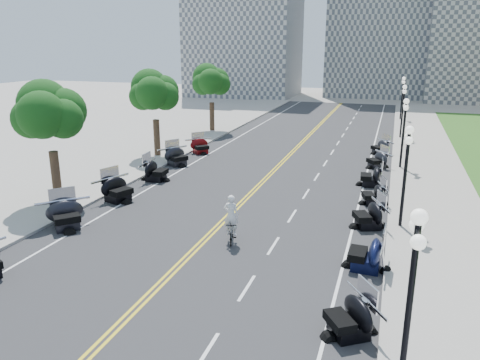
% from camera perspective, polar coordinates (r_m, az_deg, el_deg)
% --- Properties ---
extents(ground, '(160.00, 160.00, 0.00)m').
position_cam_1_polar(ground, '(22.21, -3.99, -6.95)').
color(ground, gray).
extents(road, '(16.00, 90.00, 0.01)m').
position_cam_1_polar(road, '(31.16, 2.93, -0.06)').
color(road, '#333335').
rests_on(road, ground).
extents(centerline_yellow_a, '(0.12, 90.00, 0.00)m').
position_cam_1_polar(centerline_yellow_a, '(31.19, 2.72, -0.03)').
color(centerline_yellow_a, yellow).
rests_on(centerline_yellow_a, road).
extents(centerline_yellow_b, '(0.12, 90.00, 0.00)m').
position_cam_1_polar(centerline_yellow_b, '(31.13, 3.15, -0.07)').
color(centerline_yellow_b, yellow).
rests_on(centerline_yellow_b, road).
extents(edge_line_north, '(0.12, 90.00, 0.00)m').
position_cam_1_polar(edge_line_north, '(30.19, 14.73, -1.11)').
color(edge_line_north, white).
rests_on(edge_line_north, road).
extents(edge_line_south, '(0.12, 90.00, 0.00)m').
position_cam_1_polar(edge_line_south, '(33.35, -7.73, 0.91)').
color(edge_line_south, white).
rests_on(edge_line_south, road).
extents(lane_dash_4, '(0.12, 2.00, 0.00)m').
position_cam_1_polar(lane_dash_4, '(14.68, -4.15, -20.23)').
color(lane_dash_4, white).
rests_on(lane_dash_4, road).
extents(lane_dash_5, '(0.12, 2.00, 0.00)m').
position_cam_1_polar(lane_dash_5, '(17.84, 0.84, -13.01)').
color(lane_dash_5, white).
rests_on(lane_dash_5, road).
extents(lane_dash_6, '(0.12, 2.00, 0.00)m').
position_cam_1_polar(lane_dash_6, '(21.29, 4.09, -7.98)').
color(lane_dash_6, white).
rests_on(lane_dash_6, road).
extents(lane_dash_7, '(0.12, 2.00, 0.00)m').
position_cam_1_polar(lane_dash_7, '(24.91, 6.37, -4.37)').
color(lane_dash_7, white).
rests_on(lane_dash_7, road).
extents(lane_dash_8, '(0.12, 2.00, 0.00)m').
position_cam_1_polar(lane_dash_8, '(28.62, 8.05, -1.67)').
color(lane_dash_8, white).
rests_on(lane_dash_8, road).
extents(lane_dash_9, '(0.12, 2.00, 0.00)m').
position_cam_1_polar(lane_dash_9, '(32.41, 9.34, 0.40)').
color(lane_dash_9, white).
rests_on(lane_dash_9, road).
extents(lane_dash_10, '(0.12, 2.00, 0.00)m').
position_cam_1_polar(lane_dash_10, '(36.24, 10.36, 2.03)').
color(lane_dash_10, white).
rests_on(lane_dash_10, road).
extents(lane_dash_11, '(0.12, 2.00, 0.00)m').
position_cam_1_polar(lane_dash_11, '(40.10, 11.18, 3.35)').
color(lane_dash_11, white).
rests_on(lane_dash_11, road).
extents(lane_dash_12, '(0.12, 2.00, 0.00)m').
position_cam_1_polar(lane_dash_12, '(43.99, 11.86, 4.44)').
color(lane_dash_12, white).
rests_on(lane_dash_12, road).
extents(lane_dash_13, '(0.12, 2.00, 0.00)m').
position_cam_1_polar(lane_dash_13, '(47.90, 12.43, 5.35)').
color(lane_dash_13, white).
rests_on(lane_dash_13, road).
extents(lane_dash_14, '(0.12, 2.00, 0.00)m').
position_cam_1_polar(lane_dash_14, '(51.82, 12.92, 6.12)').
color(lane_dash_14, white).
rests_on(lane_dash_14, road).
extents(lane_dash_15, '(0.12, 2.00, 0.00)m').
position_cam_1_polar(lane_dash_15, '(55.75, 13.33, 6.78)').
color(lane_dash_15, white).
rests_on(lane_dash_15, road).
extents(lane_dash_16, '(0.12, 2.00, 0.00)m').
position_cam_1_polar(lane_dash_16, '(59.69, 13.70, 7.36)').
color(lane_dash_16, white).
rests_on(lane_dash_16, road).
extents(lane_dash_17, '(0.12, 2.00, 0.00)m').
position_cam_1_polar(lane_dash_17, '(63.64, 14.02, 7.86)').
color(lane_dash_17, white).
rests_on(lane_dash_17, road).
extents(lane_dash_18, '(0.12, 2.00, 0.00)m').
position_cam_1_polar(lane_dash_18, '(67.59, 14.30, 8.31)').
color(lane_dash_18, white).
rests_on(lane_dash_18, road).
extents(lane_dash_19, '(0.12, 2.00, 0.00)m').
position_cam_1_polar(lane_dash_19, '(71.55, 14.55, 8.70)').
color(lane_dash_19, white).
rests_on(lane_dash_19, road).
extents(sidewalk_north, '(5.00, 90.00, 0.15)m').
position_cam_1_polar(sidewalk_north, '(30.26, 22.49, -1.67)').
color(sidewalk_north, '#9E9991').
rests_on(sidewalk_north, ground).
extents(sidewalk_south, '(5.00, 90.00, 0.15)m').
position_cam_1_polar(sidewalk_south, '(35.27, -13.75, 1.54)').
color(sidewalk_south, '#9E9991').
rests_on(sidewalk_south, ground).
extents(distant_block_a, '(18.00, 14.00, 26.00)m').
position_cam_1_polar(distant_block_a, '(85.00, 0.55, 19.09)').
color(distant_block_a, gray).
rests_on(distant_block_a, ground).
extents(distant_block_b, '(16.00, 12.00, 30.00)m').
position_cam_1_polar(distant_block_b, '(87.18, 16.67, 19.70)').
color(distant_block_b, gray).
rests_on(distant_block_b, ground).
extents(street_lamp_1, '(0.50, 1.20, 4.90)m').
position_cam_1_polar(street_lamp_1, '(12.50, 19.93, -14.18)').
color(street_lamp_1, black).
rests_on(street_lamp_1, sidewalk_north).
extents(street_lamp_2, '(0.50, 1.20, 4.90)m').
position_cam_1_polar(street_lamp_2, '(23.69, 19.44, 0.28)').
color(street_lamp_2, black).
rests_on(street_lamp_2, sidewalk_north).
extents(street_lamp_3, '(0.50, 1.20, 4.90)m').
position_cam_1_polar(street_lamp_3, '(35.41, 19.28, 5.34)').
color(street_lamp_3, black).
rests_on(street_lamp_3, sidewalk_north).
extents(street_lamp_4, '(0.50, 1.20, 4.90)m').
position_cam_1_polar(street_lamp_4, '(47.28, 19.19, 7.88)').
color(street_lamp_4, black).
rests_on(street_lamp_4, sidewalk_north).
extents(street_lamp_5, '(0.50, 1.20, 4.90)m').
position_cam_1_polar(street_lamp_5, '(59.19, 19.14, 9.39)').
color(street_lamp_5, black).
rests_on(street_lamp_5, sidewalk_north).
extents(tree_2, '(4.80, 4.80, 9.20)m').
position_cam_1_polar(tree_2, '(27.74, -22.20, 6.78)').
color(tree_2, '#235619').
rests_on(tree_2, sidewalk_south).
extents(tree_3, '(4.80, 4.80, 9.20)m').
position_cam_1_polar(tree_3, '(37.61, -10.34, 9.89)').
color(tree_3, '#235619').
rests_on(tree_3, sidewalk_south).
extents(tree_4, '(4.80, 4.80, 9.20)m').
position_cam_1_polar(tree_4, '(48.45, -3.50, 11.47)').
color(tree_4, '#235619').
rests_on(tree_4, sidewalk_south).
extents(motorcycle_n_4, '(2.80, 2.80, 1.41)m').
position_cam_1_polar(motorcycle_n_4, '(15.35, 13.17, -15.76)').
color(motorcycle_n_4, black).
rests_on(motorcycle_n_4, road).
extents(motorcycle_n_5, '(2.26, 2.26, 1.51)m').
position_cam_1_polar(motorcycle_n_5, '(19.56, 15.18, -8.44)').
color(motorcycle_n_5, black).
rests_on(motorcycle_n_5, road).
extents(motorcycle_n_6, '(2.73, 2.73, 1.46)m').
position_cam_1_polar(motorcycle_n_6, '(23.84, 15.42, -3.99)').
color(motorcycle_n_6, black).
rests_on(motorcycle_n_6, road).
extents(motorcycle_n_7, '(2.30, 2.30, 1.29)m').
position_cam_1_polar(motorcycle_n_7, '(27.38, 15.98, -1.60)').
color(motorcycle_n_7, black).
rests_on(motorcycle_n_7, road).
extents(motorcycle_n_8, '(2.24, 2.24, 1.48)m').
position_cam_1_polar(motorcycle_n_8, '(30.89, 15.74, 0.61)').
color(motorcycle_n_8, black).
rests_on(motorcycle_n_8, road).
extents(motorcycle_n_9, '(2.70, 2.70, 1.36)m').
position_cam_1_polar(motorcycle_n_9, '(35.56, 16.40, 2.47)').
color(motorcycle_n_9, black).
rests_on(motorcycle_n_9, road).
extents(motorcycle_n_10, '(2.61, 2.61, 1.30)m').
position_cam_1_polar(motorcycle_n_10, '(40.28, 16.73, 3.96)').
color(motorcycle_n_10, black).
rests_on(motorcycle_n_10, road).
extents(motorcycle_s_5, '(3.16, 3.16, 1.57)m').
position_cam_1_polar(motorcycle_s_5, '(24.39, -20.49, -3.86)').
color(motorcycle_s_5, black).
rests_on(motorcycle_s_5, road).
extents(motorcycle_s_6, '(2.87, 2.87, 1.57)m').
position_cam_1_polar(motorcycle_s_6, '(27.74, -14.71, -0.97)').
color(motorcycle_s_6, black).
rests_on(motorcycle_s_6, road).
extents(motorcycle_s_7, '(2.28, 2.28, 1.50)m').
position_cam_1_polar(motorcycle_s_7, '(31.40, -10.25, 1.24)').
color(motorcycle_s_7, black).
rests_on(motorcycle_s_7, road).
extents(motorcycle_s_8, '(3.00, 3.00, 1.52)m').
position_cam_1_polar(motorcycle_s_8, '(35.18, -7.71, 2.98)').
color(motorcycle_s_8, black).
rests_on(motorcycle_s_8, road).
extents(motorcycle_s_9, '(2.80, 2.80, 1.38)m').
position_cam_1_polar(motorcycle_s_9, '(38.94, -4.84, 4.25)').
color(motorcycle_s_9, '#590A0C').
rests_on(motorcycle_s_9, road).
extents(bicycle, '(0.96, 1.77, 1.02)m').
position_cam_1_polar(bicycle, '(21.46, -1.07, -6.29)').
color(bicycle, '#A51414').
rests_on(bicycle, road).
extents(cyclist_rider, '(0.70, 0.46, 1.91)m').
position_cam_1_polar(cyclist_rider, '(20.94, -1.09, -2.57)').
color(cyclist_rider, white).
rests_on(cyclist_rider, bicycle).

